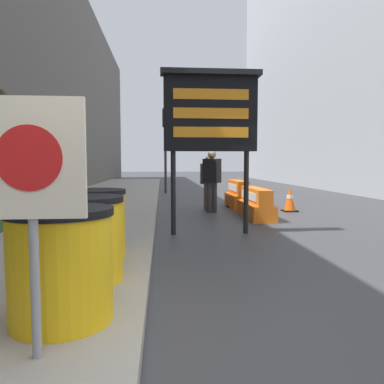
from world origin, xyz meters
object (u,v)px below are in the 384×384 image
barrel_drum_back (95,223)px  traffic_cone_mid (290,199)px  barrel_drum_foreground (61,265)px  jersey_barrier_orange_far (238,196)px  warning_sign (31,177)px  message_board (210,114)px  pedestrian_worker (208,178)px  traffic_light_near_curb (165,132)px  traffic_cone_near (232,198)px  pedestrian_passerby (212,176)px  barrel_drum_middle (85,239)px  traffic_cone_far (268,196)px  jersey_barrier_orange_near (256,205)px

barrel_drum_back → traffic_cone_mid: 7.23m
barrel_drum_foreground → jersey_barrier_orange_far: 9.27m
warning_sign → jersey_barrier_orange_far: (3.23, 9.28, -0.95)m
barrel_drum_foreground → barrel_drum_back: size_ratio=1.00×
barrel_drum_back → message_board: size_ratio=0.29×
pedestrian_worker → traffic_light_near_curb: bearing=-47.8°
barrel_drum_foreground → traffic_cone_near: (3.04, 8.80, -0.32)m
pedestrian_passerby → barrel_drum_middle: bearing=-69.9°
jersey_barrier_orange_far → traffic_cone_far: 1.07m
message_board → traffic_light_near_curb: (-0.77, 10.31, 0.49)m
barrel_drum_middle → barrel_drum_back: bearing=94.1°
traffic_cone_far → jersey_barrier_orange_far: bearing=-168.2°
traffic_cone_near → traffic_light_near_curb: bearing=109.4°
jersey_barrier_orange_far → pedestrian_worker: pedestrian_worker is taller
message_board → traffic_cone_far: (2.51, 4.58, -2.04)m
barrel_drum_foreground → barrel_drum_back: same height
barrel_drum_middle → jersey_barrier_orange_near: bearing=59.0°
barrel_drum_back → warning_sign: (0.09, -2.66, 0.72)m
barrel_drum_back → barrel_drum_foreground: bearing=-87.2°
barrel_drum_back → jersey_barrier_orange_near: (3.32, 4.36, -0.26)m
barrel_drum_back → message_board: message_board is taller
traffic_cone_far → traffic_light_near_curb: bearing=119.7°
barrel_drum_middle → jersey_barrier_orange_far: (3.24, 7.66, -0.22)m
barrel_drum_middle → traffic_cone_mid: barrel_drum_middle is taller
barrel_drum_foreground → barrel_drum_middle: 1.04m
jersey_barrier_orange_near → jersey_barrier_orange_far: size_ratio=1.13×
message_board → traffic_cone_far: bearing=61.3°
traffic_cone_near → pedestrian_worker: 1.23m
warning_sign → traffic_cone_mid: (4.55, 8.20, -0.96)m
warning_sign → traffic_light_near_curb: 15.34m
warning_sign → message_board: bearing=70.2°
warning_sign → traffic_light_near_curb: traffic_light_near_curb is taller
message_board → jersey_barrier_orange_far: (1.46, 4.37, -1.98)m
pedestrian_worker → message_board: bearing=114.9°
jersey_barrier_orange_near → traffic_cone_near: (-0.17, 2.37, -0.06)m
jersey_barrier_orange_far → barrel_drum_middle: bearing=-113.0°
barrel_drum_back → traffic_cone_far: 8.12m
traffic_cone_near → traffic_cone_far: (1.22, 0.11, 0.05)m
barrel_drum_foreground → pedestrian_passerby: size_ratio=0.51×
message_board → pedestrian_passerby: message_board is taller
jersey_barrier_orange_far → traffic_light_near_curb: size_ratio=0.43×
jersey_barrier_orange_far → barrel_drum_back: bearing=-116.6°
traffic_cone_mid → pedestrian_passerby: (-2.30, -0.02, 0.68)m
warning_sign → traffic_cone_far: warning_sign is taller
jersey_barrier_orange_far → traffic_cone_mid: size_ratio=2.30×
pedestrian_worker → traffic_cone_near: bearing=-113.0°
jersey_barrier_orange_near → traffic_cone_near: size_ratio=3.34×
traffic_light_near_curb → traffic_cone_mid: bearing=-63.2°
warning_sign → traffic_cone_far: bearing=65.8°
pedestrian_worker → warning_sign: bearing=107.3°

